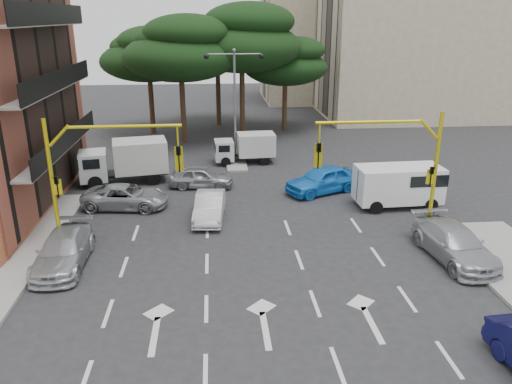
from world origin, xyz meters
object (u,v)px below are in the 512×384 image
(box_truck_b, at_px, (245,148))
(car_white_hatch, at_px, (210,207))
(car_blue_compact, at_px, (323,180))
(box_truck_a, at_px, (125,162))
(car_silver_cross_a, at_px, (126,197))
(signal_mast_left, at_px, (93,166))
(car_silver_wagon, at_px, (63,251))
(car_silver_parked, at_px, (454,243))
(signal_mast_right, at_px, (399,159))
(car_silver_cross_b, at_px, (201,177))
(street_lamp_center, at_px, (235,86))
(van_white, at_px, (398,186))

(box_truck_b, bearing_deg, car_white_hatch, 163.32)
(car_blue_compact, distance_m, box_truck_a, 12.40)
(car_silver_cross_a, bearing_deg, signal_mast_left, -176.21)
(car_white_hatch, xyz_separation_m, car_silver_cross_a, (-4.60, 1.97, -0.03))
(car_silver_wagon, relative_size, car_silver_parked, 0.95)
(signal_mast_right, xyz_separation_m, box_truck_b, (-6.13, 13.34, -2.82))
(box_truck_a, xyz_separation_m, box_truck_b, (7.85, 3.78, -0.27))
(box_truck_b, bearing_deg, signal_mast_right, -158.14)
(car_white_hatch, xyz_separation_m, box_truck_a, (-5.30, 6.52, 0.67))
(car_silver_cross_b, bearing_deg, signal_mast_left, 158.42)
(signal_mast_right, height_order, signal_mast_left, same)
(car_white_hatch, height_order, car_silver_cross_b, car_white_hatch)
(signal_mast_right, relative_size, car_white_hatch, 1.47)
(car_blue_compact, bearing_deg, car_white_hatch, -86.58)
(street_lamp_center, bearing_deg, car_silver_cross_a, -125.71)
(signal_mast_right, relative_size, box_truck_a, 1.10)
(car_white_hatch, relative_size, car_silver_parked, 0.82)
(signal_mast_right, xyz_separation_m, car_white_hatch, (-8.67, 3.04, -3.21))
(street_lamp_center, height_order, box_truck_b, street_lamp_center)
(van_white, bearing_deg, signal_mast_right, -25.02)
(signal_mast_left, bearing_deg, car_blue_compact, 29.54)
(box_truck_b, bearing_deg, car_silver_cross_b, 146.77)
(box_truck_a, bearing_deg, car_silver_cross_b, -117.19)
(car_silver_cross_b, bearing_deg, car_blue_compact, -94.87)
(car_silver_wagon, bearing_deg, car_silver_cross_a, 76.38)
(street_lamp_center, bearing_deg, car_silver_parked, -62.15)
(car_silver_wagon, bearing_deg, car_silver_cross_b, 59.46)
(car_blue_compact, height_order, car_silver_parked, car_blue_compact)
(signal_mast_left, height_order, car_blue_compact, signal_mast_left)
(street_lamp_center, distance_m, car_silver_cross_b, 7.93)
(car_silver_cross_b, xyz_separation_m, box_truck_b, (3.06, 5.21, 0.40))
(street_lamp_center, height_order, car_silver_cross_b, street_lamp_center)
(signal_mast_left, distance_m, street_lamp_center, 15.65)
(car_white_hatch, xyz_separation_m, car_blue_compact, (6.74, 3.58, 0.12))
(street_lamp_center, distance_m, car_white_hatch, 12.10)
(van_white, bearing_deg, box_truck_a, -111.59)
(street_lamp_center, relative_size, car_silver_wagon, 1.64)
(car_white_hatch, distance_m, box_truck_b, 10.62)
(car_blue_compact, xyz_separation_m, car_silver_wagon, (-12.87, -8.24, -0.11))
(street_lamp_center, distance_m, car_silver_wagon, 18.19)
(signal_mast_right, height_order, street_lamp_center, street_lamp_center)
(signal_mast_right, bearing_deg, signal_mast_left, 180.00)
(signal_mast_right, relative_size, car_silver_cross_a, 1.29)
(street_lamp_center, distance_m, car_blue_compact, 9.99)
(car_silver_cross_b, xyz_separation_m, car_silver_parked, (11.09, -10.58, 0.06))
(van_white, bearing_deg, box_truck_b, -142.11)
(car_silver_cross_a, distance_m, car_silver_parked, 16.91)
(signal_mast_right, distance_m, car_silver_wagon, 15.23)
(car_silver_cross_a, height_order, box_truck_a, box_truck_a)
(van_white, bearing_deg, car_blue_compact, -127.72)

